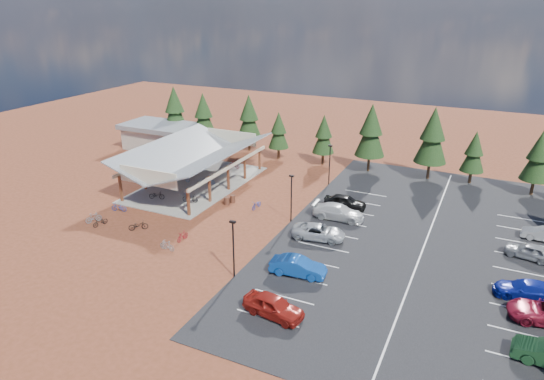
% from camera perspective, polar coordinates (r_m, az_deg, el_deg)
% --- Properties ---
extents(ground, '(140.00, 140.00, 0.00)m').
position_cam_1_polar(ground, '(51.14, -3.81, -3.54)').
color(ground, '#5C2C18').
rests_on(ground, ground).
extents(asphalt_lot, '(27.00, 44.00, 0.04)m').
position_cam_1_polar(asphalt_lot, '(48.61, 17.59, -5.96)').
color(asphalt_lot, black).
rests_on(asphalt_lot, ground).
extents(concrete_pad, '(10.60, 18.60, 0.10)m').
position_cam_1_polar(concrete_pad, '(61.52, -8.83, 0.71)').
color(concrete_pad, gray).
rests_on(concrete_pad, ground).
extents(bike_pavilion, '(11.65, 19.40, 4.97)m').
position_cam_1_polar(bike_pavilion, '(60.30, -9.03, 4.07)').
color(bike_pavilion, '#533317').
rests_on(bike_pavilion, concrete_pad).
extents(outbuilding, '(11.00, 7.00, 3.90)m').
position_cam_1_polar(outbuilding, '(77.34, -13.08, 6.26)').
color(outbuilding, '#ADA593').
rests_on(outbuilding, ground).
extents(lamp_post_0, '(0.50, 0.25, 5.14)m').
position_cam_1_polar(lamp_post_0, '(39.82, -4.57, -6.46)').
color(lamp_post_0, black).
rests_on(lamp_post_0, ground).
extents(lamp_post_1, '(0.50, 0.25, 5.14)m').
position_cam_1_polar(lamp_post_1, '(49.58, 2.29, -0.59)').
color(lamp_post_1, black).
rests_on(lamp_post_1, ground).
extents(lamp_post_2, '(0.50, 0.25, 5.14)m').
position_cam_1_polar(lamp_post_2, '(60.15, 6.80, 3.29)').
color(lamp_post_2, black).
rests_on(lamp_post_2, ground).
extents(trash_bin_0, '(0.60, 0.60, 0.90)m').
position_cam_1_polar(trash_bin_0, '(54.86, -5.36, -1.29)').
color(trash_bin_0, '#502B1C').
rests_on(trash_bin_0, ground).
extents(trash_bin_1, '(0.60, 0.60, 0.90)m').
position_cam_1_polar(trash_bin_1, '(55.37, -4.65, -1.04)').
color(trash_bin_1, '#502B1C').
rests_on(trash_bin_1, ground).
extents(pine_0, '(3.93, 3.93, 9.15)m').
position_cam_1_polar(pine_0, '(78.84, -11.38, 9.34)').
color(pine_0, '#382314').
rests_on(pine_0, ground).
extents(pine_1, '(3.62, 3.62, 8.43)m').
position_cam_1_polar(pine_1, '(76.39, -8.07, 8.83)').
color(pine_1, '#382314').
rests_on(pine_1, ground).
extents(pine_2, '(3.68, 3.68, 8.58)m').
position_cam_1_polar(pine_2, '(73.56, -2.73, 8.60)').
color(pine_2, '#382314').
rests_on(pine_2, ground).
extents(pine_3, '(2.95, 2.95, 6.88)m').
position_cam_1_polar(pine_3, '(69.74, 0.79, 7.03)').
color(pine_3, '#382314').
rests_on(pine_3, ground).
extents(pine_4, '(3.03, 3.03, 7.06)m').
position_cam_1_polar(pine_4, '(67.50, 6.10, 6.51)').
color(pine_4, '#382314').
rests_on(pine_4, ground).
extents(pine_5, '(3.94, 3.94, 9.19)m').
position_cam_1_polar(pine_5, '(65.27, 11.58, 6.87)').
color(pine_5, '#382314').
rests_on(pine_5, ground).
extents(pine_6, '(4.04, 4.04, 9.40)m').
position_cam_1_polar(pine_6, '(64.25, 18.38, 6.09)').
color(pine_6, '#382314').
rests_on(pine_6, ground).
extents(pine_7, '(2.90, 2.90, 6.75)m').
position_cam_1_polar(pine_7, '(64.89, 22.68, 4.17)').
color(pine_7, '#382314').
rests_on(pine_7, ground).
extents(pine_8, '(3.39, 3.39, 7.90)m').
position_cam_1_polar(pine_8, '(63.84, 28.89, 3.53)').
color(pine_8, '#382314').
rests_on(pine_8, ground).
extents(bike_0, '(1.94, 1.17, 0.96)m').
position_cam_1_polar(bike_0, '(57.45, -13.41, -0.59)').
color(bike_0, black).
rests_on(bike_0, concrete_pad).
extents(bike_1, '(1.70, 0.87, 0.98)m').
position_cam_1_polar(bike_1, '(59.16, -11.39, 0.24)').
color(bike_1, '#929599').
rests_on(bike_1, concrete_pad).
extents(bike_2, '(1.87, 0.89, 0.94)m').
position_cam_1_polar(bike_2, '(62.40, -10.31, 1.43)').
color(bike_2, navy).
rests_on(bike_2, concrete_pad).
extents(bike_3, '(1.89, 0.80, 1.10)m').
position_cam_1_polar(bike_3, '(67.20, -8.75, 3.06)').
color(bike_3, '#9F2F1E').
rests_on(bike_3, concrete_pad).
extents(bike_4, '(1.91, 1.03, 0.95)m').
position_cam_1_polar(bike_4, '(55.84, -9.62, -0.95)').
color(bike_4, black).
rests_on(bike_4, concrete_pad).
extents(bike_5, '(1.66, 0.53, 0.99)m').
position_cam_1_polar(bike_5, '(57.54, -10.14, -0.28)').
color(bike_5, '#999BA1').
rests_on(bike_5, concrete_pad).
extents(bike_6, '(1.83, 0.80, 0.93)m').
position_cam_1_polar(bike_6, '(61.17, -7.45, 1.18)').
color(bike_6, navy).
rests_on(bike_6, concrete_pad).
extents(bike_7, '(1.68, 0.53, 1.00)m').
position_cam_1_polar(bike_7, '(66.39, -4.48, 2.97)').
color(bike_7, maroon).
rests_on(bike_7, concrete_pad).
extents(bike_8, '(0.92, 1.77, 0.89)m').
position_cam_1_polar(bike_8, '(52.61, -19.55, -3.54)').
color(bike_8, black).
rests_on(bike_8, ground).
extents(bike_9, '(1.12, 1.78, 1.04)m').
position_cam_1_polar(bike_9, '(53.66, -20.27, -3.06)').
color(bike_9, gray).
rests_on(bike_9, ground).
extents(bike_10, '(1.85, 1.00, 0.92)m').
position_cam_1_polar(bike_10, '(55.50, -17.56, -1.96)').
color(bike_10, '#1A379D').
rests_on(bike_10, ground).
extents(bike_11, '(0.59, 1.62, 0.95)m').
position_cam_1_polar(bike_11, '(47.43, -10.47, -5.34)').
color(bike_11, maroon).
rests_on(bike_11, ground).
extents(bike_12, '(1.88, 1.77, 1.01)m').
position_cam_1_polar(bike_12, '(50.52, -15.46, -4.03)').
color(bike_12, black).
rests_on(bike_12, ground).
extents(bike_13, '(1.67, 0.56, 0.99)m').
position_cam_1_polar(bike_13, '(45.94, -12.24, -6.39)').
color(bike_13, gray).
rests_on(bike_13, ground).
extents(bike_14, '(0.76, 1.83, 0.94)m').
position_cam_1_polar(bike_14, '(53.60, -1.82, -1.74)').
color(bike_14, '#1E3199').
rests_on(bike_14, ground).
extents(car_0, '(4.89, 2.51, 1.59)m').
position_cam_1_polar(car_0, '(36.20, 0.18, -13.48)').
color(car_0, maroon).
rests_on(car_0, asphalt_lot).
extents(car_1, '(4.88, 2.14, 1.56)m').
position_cam_1_polar(car_1, '(41.00, 3.07, -8.98)').
color(car_1, '#104298').
rests_on(car_1, asphalt_lot).
extents(car_2, '(5.41, 3.15, 1.42)m').
position_cam_1_polar(car_2, '(47.05, 5.52, -4.92)').
color(car_2, '#AAADB1').
rests_on(car_2, asphalt_lot).
extents(car_3, '(5.48, 2.34, 1.58)m').
position_cam_1_polar(car_3, '(51.37, 7.81, -2.57)').
color(car_3, silver).
rests_on(car_3, asphalt_lot).
extents(car_4, '(4.76, 2.24, 1.57)m').
position_cam_1_polar(car_4, '(54.00, 8.59, -1.39)').
color(car_4, black).
rests_on(car_4, asphalt_lot).
extents(car_7, '(5.06, 2.73, 1.39)m').
position_cam_1_polar(car_7, '(42.95, 27.77, -10.31)').
color(car_7, navy).
rests_on(car_7, asphalt_lot).
extents(car_8, '(4.41, 2.46, 1.42)m').
position_cam_1_polar(car_8, '(49.12, 28.03, -6.35)').
color(car_8, gray).
rests_on(car_8, asphalt_lot).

